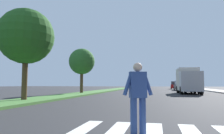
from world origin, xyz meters
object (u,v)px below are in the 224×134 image
(tree_far, at_px, (82,62))
(truck_box_delivery, at_px, (188,80))
(tree_mid, at_px, (26,37))
(pedestrian_performer, at_px, (138,94))
(sedan_midblock, at_px, (188,87))
(sedan_far_horizon, at_px, (175,86))
(sedan_distant, at_px, (180,86))
(traffic_light_gantry, at_px, (58,0))

(tree_far, bearing_deg, truck_box_delivery, 15.85)
(tree_mid, relative_size, pedestrian_performer, 3.61)
(sedan_midblock, bearing_deg, sedan_far_horizon, 90.06)
(tree_mid, relative_size, truck_box_delivery, 0.98)
(tree_mid, height_order, sedan_distant, tree_mid)
(tree_mid, xyz_separation_m, sedan_distant, (12.61, 26.86, -3.55))
(traffic_light_gantry, xyz_separation_m, pedestrian_performer, (3.31, -2.27, -3.51))
(tree_mid, distance_m, tree_far, 10.92)
(traffic_light_gantry, relative_size, sedan_midblock, 2.49)
(tree_far, relative_size, traffic_light_gantry, 0.47)
(tree_far, height_order, sedan_distant, tree_far)
(tree_mid, bearing_deg, traffic_light_gantry, -45.99)
(tree_far, bearing_deg, pedestrian_performer, -65.67)
(tree_mid, distance_m, pedestrian_performer, 11.43)
(traffic_light_gantry, xyz_separation_m, sedan_far_horizon, (7.65, 42.02, -3.64))
(tree_mid, relative_size, sedan_far_horizon, 1.45)
(tree_mid, bearing_deg, sedan_far_horizon, 71.37)
(traffic_light_gantry, xyz_separation_m, sedan_distant, (7.79, 31.85, -3.63))
(tree_mid, height_order, pedestrian_performer, tree_mid)
(sedan_far_horizon, bearing_deg, tree_far, -115.68)
(tree_far, xyz_separation_m, pedestrian_performer, (8.21, -18.17, -2.86))
(tree_mid, xyz_separation_m, truck_box_delivery, (12.28, 14.41, -2.72))
(sedan_far_horizon, bearing_deg, truck_box_delivery, -90.51)
(tree_far, bearing_deg, sedan_distant, 51.49)
(pedestrian_performer, distance_m, sedan_far_horizon, 44.50)
(truck_box_delivery, bearing_deg, sedan_distant, 88.46)
(tree_mid, xyz_separation_m, tree_far, (-0.08, 10.90, -0.56))
(sedan_midblock, relative_size, truck_box_delivery, 0.71)
(sedan_far_horizon, bearing_deg, sedan_midblock, -89.94)
(sedan_midblock, bearing_deg, tree_far, -157.85)
(sedan_distant, bearing_deg, traffic_light_gantry, -103.74)
(traffic_light_gantry, relative_size, sedan_far_horizon, 2.63)
(traffic_light_gantry, distance_m, truck_box_delivery, 20.98)
(pedestrian_performer, xyz_separation_m, sedan_midblock, (4.37, 23.29, -0.16))
(traffic_light_gantry, bearing_deg, sedan_far_horizon, 79.68)
(tree_mid, height_order, tree_far, tree_mid)
(truck_box_delivery, bearing_deg, sedan_midblock, 82.18)
(pedestrian_performer, relative_size, sedan_far_horizon, 0.40)
(tree_mid, relative_size, sedan_midblock, 1.38)
(pedestrian_performer, relative_size, sedan_distant, 0.37)
(pedestrian_performer, bearing_deg, sedan_far_horizon, 84.40)
(sedan_far_horizon, distance_m, truck_box_delivery, 22.63)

